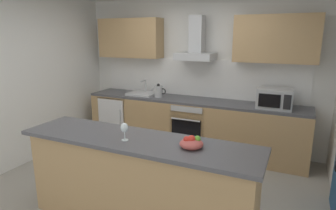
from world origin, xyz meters
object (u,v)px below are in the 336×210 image
object	(u,v)px
oven	(192,125)
microwave	(275,98)
fruit_bowl	(191,143)
refrigerator	(120,117)
range_hood	(196,46)
wine_glass	(124,128)
kettle	(158,91)
sink	(142,93)

from	to	relation	value
oven	microwave	distance (m)	1.43
oven	fruit_bowl	xyz separation A→B (m)	(0.77, -2.14, 0.54)
refrigerator	fruit_bowl	world-z (taller)	fruit_bowl
range_hood	wine_glass	size ratio (longest dim) A/B	4.05
oven	fruit_bowl	world-z (taller)	fruit_bowl
microwave	oven	bearing A→B (deg)	178.78
fruit_bowl	wine_glass	bearing A→B (deg)	-171.48
kettle	fruit_bowl	size ratio (longest dim) A/B	1.31
oven	range_hood	size ratio (longest dim) A/B	1.11
kettle	fruit_bowl	bearing A→B (deg)	-56.58
wine_glass	oven	bearing A→B (deg)	92.75
oven	range_hood	bearing A→B (deg)	90.00
refrigerator	sink	bearing A→B (deg)	1.53
microwave	range_hood	bearing A→B (deg)	173.13
oven	sink	world-z (taller)	sink
microwave	fruit_bowl	distance (m)	2.18
oven	refrigerator	xyz separation A→B (m)	(-1.49, -0.00, -0.03)
oven	fruit_bowl	bearing A→B (deg)	-70.32
oven	wine_glass	distance (m)	2.33
oven	fruit_bowl	distance (m)	2.34
refrigerator	sink	size ratio (longest dim) A/B	1.70
oven	kettle	bearing A→B (deg)	-176.91
fruit_bowl	oven	bearing A→B (deg)	109.68
refrigerator	oven	bearing A→B (deg)	0.11
sink	range_hood	bearing A→B (deg)	6.93
oven	range_hood	distance (m)	1.33
kettle	range_hood	xyz separation A→B (m)	(0.62, 0.16, 0.78)
microwave	wine_glass	bearing A→B (deg)	-118.47
range_hood	microwave	bearing A→B (deg)	-6.87
microwave	range_hood	xyz separation A→B (m)	(-1.31, 0.16, 0.74)
microwave	fruit_bowl	xyz separation A→B (m)	(-0.54, -2.11, -0.05)
sink	fruit_bowl	world-z (taller)	sink
kettle	fruit_bowl	distance (m)	2.52
refrigerator	range_hood	xyz separation A→B (m)	(1.49, 0.13, 1.36)
refrigerator	sink	world-z (taller)	sink
sink	range_hood	distance (m)	1.31
sink	kettle	size ratio (longest dim) A/B	1.73
kettle	refrigerator	bearing A→B (deg)	177.95
kettle	range_hood	world-z (taller)	range_hood
sink	wine_glass	size ratio (longest dim) A/B	2.81
microwave	fruit_bowl	size ratio (longest dim) A/B	2.27
oven	refrigerator	world-z (taller)	oven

